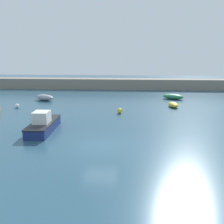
{
  "coord_description": "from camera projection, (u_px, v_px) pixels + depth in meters",
  "views": [
    {
      "loc": [
        2.04,
        -17.34,
        6.7
      ],
      "look_at": [
        0.23,
        9.05,
        0.42
      ],
      "focal_mm": 40.0,
      "sensor_mm": 36.0,
      "label": 1
    }
  ],
  "objects": [
    {
      "name": "rowboat_white_midwater",
      "position": [
        45.0,
        97.0,
        35.99
      ],
      "size": [
        3.26,
        2.47,
        0.86
      ],
      "rotation": [
        0.0,
        0.0,
        2.7
      ],
      "color": "gray",
      "rests_on": "ground_plane"
    },
    {
      "name": "cabin_cruiser_white",
      "position": [
        43.0,
        124.0,
        21.76
      ],
      "size": [
        1.9,
        5.28,
        1.85
      ],
      "rotation": [
        0.0,
        0.0,
        1.6
      ],
      "color": "navy",
      "rests_on": "ground_plane"
    },
    {
      "name": "mooring_buoy_white",
      "position": [
        17.0,
        106.0,
        31.1
      ],
      "size": [
        0.53,
        0.53,
        0.53
      ],
      "primitive_type": "sphere",
      "color": "white",
      "rests_on": "ground_plane"
    },
    {
      "name": "harbor_breakwater",
      "position": [
        118.0,
        84.0,
        47.56
      ],
      "size": [
        58.19,
        2.75,
        1.91
      ],
      "primitive_type": "cube",
      "color": "gray",
      "rests_on": "ground_plane"
    },
    {
      "name": "mooring_buoy_yellow",
      "position": [
        120.0,
        111.0,
        28.34
      ],
      "size": [
        0.58,
        0.58,
        0.58
      ],
      "primitive_type": "sphere",
      "color": "yellow",
      "rests_on": "ground_plane"
    },
    {
      "name": "rowboat_blue_near",
      "position": [
        173.0,
        97.0,
        36.95
      ],
      "size": [
        3.37,
        2.55,
        0.77
      ],
      "rotation": [
        0.0,
        0.0,
        5.84
      ],
      "color": "#287A4C",
      "rests_on": "ground_plane"
    },
    {
      "name": "dinghy_near_pier",
      "position": [
        173.0,
        105.0,
        31.6
      ],
      "size": [
        1.35,
        2.34,
        0.61
      ],
      "rotation": [
        0.0,
        0.0,
        4.86
      ],
      "color": "yellow",
      "rests_on": "ground_plane"
    },
    {
      "name": "ground_plane",
      "position": [
        101.0,
        147.0,
        18.54
      ],
      "size": [
        120.0,
        120.0,
        0.2
      ],
      "primitive_type": "cube",
      "color": "#284C60"
    }
  ]
}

